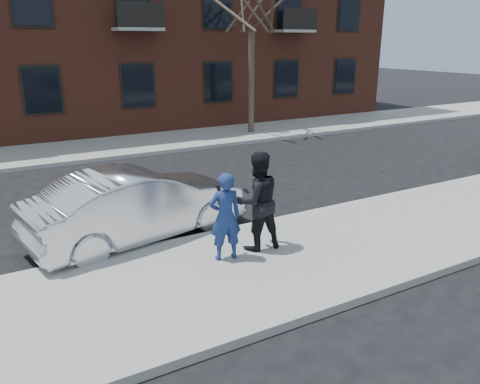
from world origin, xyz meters
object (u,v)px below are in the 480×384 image
silver_sedan (139,204)px  man_hoodie (225,217)px  street_tree (252,2)px  man_peacoat (257,201)px

silver_sedan → man_hoodie: 2.26m
street_tree → man_hoodie: 13.53m
man_hoodie → man_peacoat: 0.77m
silver_sedan → man_peacoat: 2.60m
man_peacoat → street_tree: bearing=-116.2°
street_tree → silver_sedan: 12.66m
silver_sedan → man_peacoat: bearing=-148.9°
street_tree → man_peacoat: (-6.14, -10.60, -4.41)m
silver_sedan → man_hoodie: man_hoodie is taller
man_peacoat → silver_sedan: bearing=-43.7°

